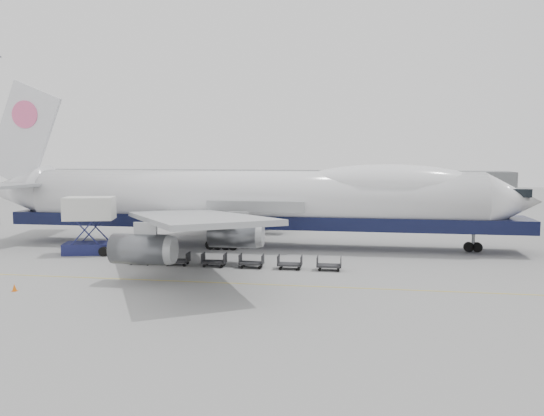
# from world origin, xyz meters

# --- Properties ---
(ground) EXTENTS (260.00, 260.00, 0.00)m
(ground) POSITION_xyz_m (0.00, 0.00, 0.00)
(ground) COLOR gray
(ground) RESTS_ON ground
(apron_line) EXTENTS (60.00, 0.15, 0.01)m
(apron_line) POSITION_xyz_m (0.00, -6.00, 0.01)
(apron_line) COLOR gold
(apron_line) RESTS_ON ground
(hangar) EXTENTS (110.00, 8.00, 7.00)m
(hangar) POSITION_xyz_m (-10.00, 70.00, 3.50)
(hangar) COLOR slate
(hangar) RESTS_ON ground
(airliner) EXTENTS (67.00, 55.30, 19.98)m
(airliner) POSITION_xyz_m (0.64, 12.00, 5.62)
(airliner) COLOR white
(airliner) RESTS_ON ground
(catering_truck) EXTENTS (6.08, 4.80, 6.23)m
(catering_truck) POSITION_xyz_m (-16.58, 4.52, 3.46)
(catering_truck) COLOR #191D4C
(catering_truck) RESTS_ON ground
(traffic_cone) EXTENTS (0.40, 0.40, 0.59)m
(traffic_cone) POSITION_xyz_m (-14.94, -11.15, 0.28)
(traffic_cone) COLOR orange
(traffic_cone) RESTS_ON ground
(dolly_0) EXTENTS (2.30, 1.35, 1.30)m
(dolly_0) POSITION_xyz_m (-8.97, 0.25, 0.53)
(dolly_0) COLOR #2D2D30
(dolly_0) RESTS_ON ground
(dolly_1) EXTENTS (2.30, 1.35, 1.30)m
(dolly_1) POSITION_xyz_m (-5.26, 0.25, 0.53)
(dolly_1) COLOR #2D2D30
(dolly_1) RESTS_ON ground
(dolly_2) EXTENTS (2.30, 1.35, 1.30)m
(dolly_2) POSITION_xyz_m (-1.55, 0.25, 0.53)
(dolly_2) COLOR #2D2D30
(dolly_2) RESTS_ON ground
(dolly_3) EXTENTS (2.30, 1.35, 1.30)m
(dolly_3) POSITION_xyz_m (2.16, 0.25, 0.53)
(dolly_3) COLOR #2D2D30
(dolly_3) RESTS_ON ground
(dolly_4) EXTENTS (2.30, 1.35, 1.30)m
(dolly_4) POSITION_xyz_m (5.87, 0.25, 0.53)
(dolly_4) COLOR #2D2D30
(dolly_4) RESTS_ON ground
(dolly_5) EXTENTS (2.30, 1.35, 1.30)m
(dolly_5) POSITION_xyz_m (9.58, 0.25, 0.53)
(dolly_5) COLOR #2D2D30
(dolly_5) RESTS_ON ground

